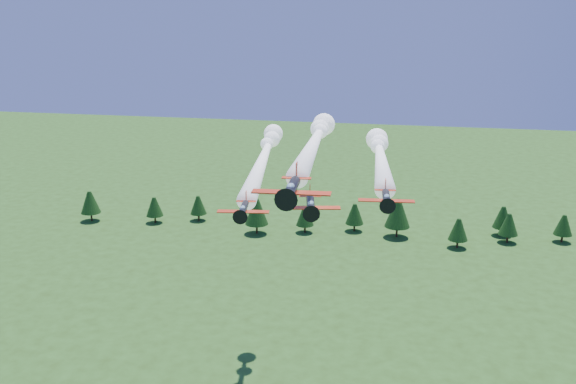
% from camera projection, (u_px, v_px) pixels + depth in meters
% --- Properties ---
extents(plane_lead, '(8.72, 47.25, 3.70)m').
position_uv_depth(plane_lead, '(315.00, 141.00, 93.10)').
color(plane_lead, black).
rests_on(plane_lead, ground).
extents(plane_left, '(12.25, 52.65, 3.70)m').
position_uv_depth(plane_left, '(264.00, 156.00, 107.20)').
color(plane_left, black).
rests_on(plane_left, ground).
extents(plane_right, '(8.52, 41.07, 3.70)m').
position_uv_depth(plane_right, '(380.00, 155.00, 97.50)').
color(plane_right, black).
rests_on(plane_right, ground).
extents(plane_slot, '(8.00, 8.77, 2.79)m').
position_uv_depth(plane_slot, '(311.00, 205.00, 84.93)').
color(plane_slot, black).
rests_on(plane_slot, ground).
extents(treeline, '(174.00, 19.32, 11.59)m').
position_uv_depth(treeline, '(406.00, 219.00, 184.99)').
color(treeline, '#382314').
rests_on(treeline, ground).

